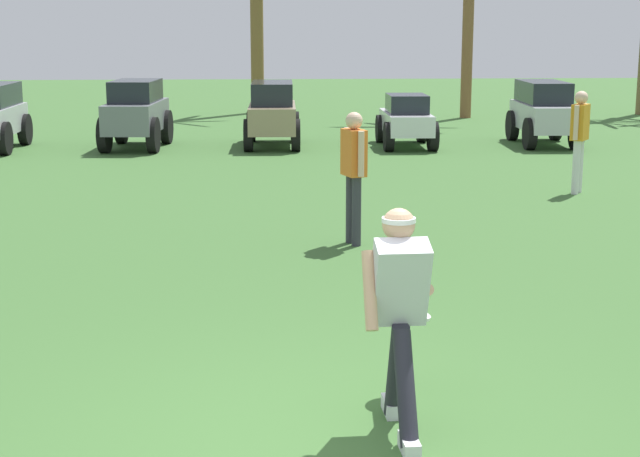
{
  "coord_description": "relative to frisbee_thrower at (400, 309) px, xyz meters",
  "views": [
    {
      "loc": [
        -0.32,
        -5.55,
        2.57
      ],
      "look_at": [
        0.17,
        2.36,
        0.9
      ],
      "focal_mm": 55.0,
      "sensor_mm": 36.0,
      "label": 1
    }
  ],
  "objects": [
    {
      "name": "ground_plane",
      "position": [
        -0.55,
        -0.35,
        -0.8
      ],
      "size": [
        80.0,
        80.0,
        0.0
      ],
      "primitive_type": "plane",
      "color": "#3C662F"
    },
    {
      "name": "frisbee_thrower",
      "position": [
        0.0,
        0.0,
        0.0
      ],
      "size": [
        0.46,
        1.09,
        1.43
      ],
      "color": "#23232D",
      "rests_on": "ground_plane"
    },
    {
      "name": "frisbee_in_flight",
      "position": [
        0.17,
        0.61,
        -0.22
      ],
      "size": [
        0.28,
        0.29,
        0.09
      ],
      "color": "white"
    },
    {
      "name": "teammate_near_sideline",
      "position": [
        0.22,
        5.35,
        0.14
      ],
      "size": [
        0.29,
        0.49,
        1.56
      ],
      "color": "#33333D",
      "rests_on": "ground_plane"
    },
    {
      "name": "teammate_midfield",
      "position": [
        3.97,
        8.66,
        0.14
      ],
      "size": [
        0.36,
        0.45,
        1.56
      ],
      "color": "silver",
      "rests_on": "ground_plane"
    },
    {
      "name": "parked_car_slot_c",
      "position": [
        -3.43,
        14.65,
        -0.06
      ],
      "size": [
        1.34,
        2.42,
        1.4
      ],
      "color": "slate",
      "rests_on": "ground_plane"
    },
    {
      "name": "parked_car_slot_d",
      "position": [
        -0.61,
        14.8,
        -0.08
      ],
      "size": [
        1.2,
        2.42,
        1.34
      ],
      "color": "#998466",
      "rests_on": "ground_plane"
    },
    {
      "name": "parked_car_slot_e",
      "position": [
        2.19,
        14.51,
        -0.24
      ],
      "size": [
        1.11,
        2.21,
        1.1
      ],
      "color": "silver",
      "rests_on": "ground_plane"
    },
    {
      "name": "parked_car_slot_f",
      "position": [
        5.17,
        14.71,
        -0.08
      ],
      "size": [
        1.23,
        2.44,
        1.34
      ],
      "color": "#B7BABF",
      "rests_on": "ground_plane"
    }
  ]
}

